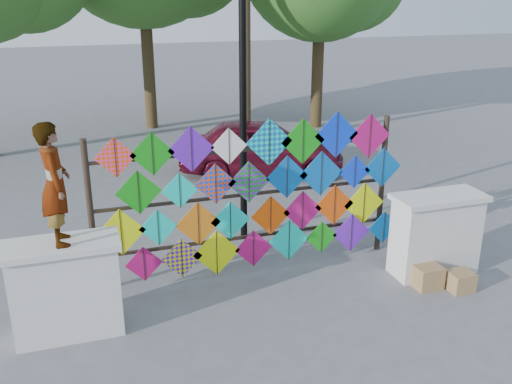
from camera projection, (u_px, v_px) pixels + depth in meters
ground at (265, 292)px, 8.32m from camera, size 80.00×80.00×0.00m
parapet_left at (66, 288)px, 7.13m from camera, size 1.40×0.65×1.28m
parapet_right at (436, 234)px, 8.72m from camera, size 1.40×0.65×1.28m
kite_rack at (257, 196)px, 8.60m from camera, size 4.91×0.24×2.44m
vendor_woman at (55, 184)px, 6.67m from camera, size 0.39×0.57×1.50m
sedan at (262, 147)px, 13.45m from camera, size 4.14×2.67×1.31m
lamppost at (243, 86)px, 9.29m from camera, size 0.28×0.28×4.46m
cardboard_box_near at (427, 277)px, 8.42m from camera, size 0.39×0.34×0.34m
cardboard_box_far at (460, 281)px, 8.34m from camera, size 0.35×0.32×0.29m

